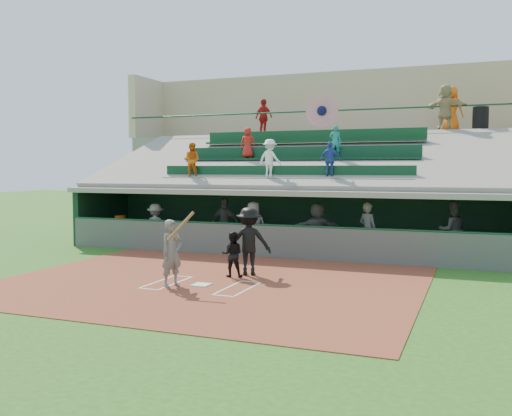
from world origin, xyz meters
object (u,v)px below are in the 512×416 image
at_px(home_plate, 201,285).
at_px(trash_bin, 481,119).
at_px(catcher, 232,254).
at_px(batter_at_plate, 172,253).
at_px(white_table, 119,235).
at_px(water_cooler, 120,221).

bearing_deg(home_plate, trash_bin, 61.67).
height_order(catcher, trash_bin, trash_bin).
height_order(batter_at_plate, white_table, batter_at_plate).
bearing_deg(trash_bin, white_table, -154.79).
bearing_deg(white_table, catcher, -39.14).
xyz_separation_m(catcher, white_table, (-6.96, 4.64, -0.26)).
height_order(home_plate, batter_at_plate, batter_at_plate).
bearing_deg(water_cooler, batter_at_plate, -46.76).
relative_size(home_plate, trash_bin, 0.45).
bearing_deg(trash_bin, home_plate, -118.33).
bearing_deg(home_plate, catcher, 78.73).
bearing_deg(batter_at_plate, trash_bin, 60.22).
bearing_deg(trash_bin, water_cooler, -154.55).
distance_m(catcher, trash_bin, 13.37).
relative_size(home_plate, white_table, 0.53).
distance_m(water_cooler, trash_bin, 15.22).
bearing_deg(batter_at_plate, home_plate, 31.97).
bearing_deg(catcher, white_table, -53.16).
bearing_deg(batter_at_plate, water_cooler, 133.24).
bearing_deg(white_table, batter_at_plate, -52.01).
xyz_separation_m(home_plate, batter_at_plate, (-0.63, -0.39, 0.85)).
distance_m(home_plate, trash_bin, 14.82).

